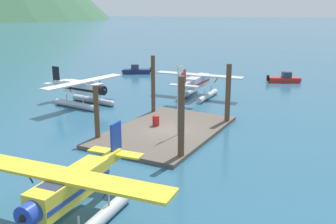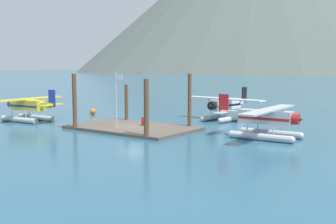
# 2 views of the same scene
# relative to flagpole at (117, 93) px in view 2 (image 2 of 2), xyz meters

# --- Properties ---
(ground_plane) EXTENTS (1200.00, 1200.00, 0.00)m
(ground_plane) POSITION_rel_flagpole_xyz_m (0.72, 1.50, -3.79)
(ground_plane) COLOR #285670
(dock_platform) EXTENTS (12.72, 7.90, 0.30)m
(dock_platform) POSITION_rel_flagpole_xyz_m (0.72, 1.50, -3.64)
(dock_platform) COLOR brown
(dock_platform) RESTS_ON ground
(piling_near_left) EXTENTS (0.44, 0.44, 5.72)m
(piling_near_left) POSITION_rel_flagpole_xyz_m (-3.93, -2.13, -0.93)
(piling_near_left) COLOR brown
(piling_near_left) RESTS_ON ground
(piling_near_right) EXTENTS (0.45, 0.45, 5.36)m
(piling_near_right) POSITION_rel_flagpole_xyz_m (5.50, -2.13, -1.11)
(piling_near_right) COLOR brown
(piling_near_right) RESTS_ON ground
(piling_far_left) EXTENTS (0.40, 0.40, 4.37)m
(piling_far_left) POSITION_rel_flagpole_xyz_m (-3.47, 5.23, -1.60)
(piling_far_left) COLOR brown
(piling_far_left) RESTS_ON ground
(piling_far_right) EXTENTS (0.39, 0.39, 5.72)m
(piling_far_right) POSITION_rel_flagpole_xyz_m (5.23, 5.26, -0.93)
(piling_far_right) COLOR brown
(piling_far_right) RESTS_ON ground
(flagpole) EXTENTS (0.95, 0.10, 5.55)m
(flagpole) POSITION_rel_flagpole_xyz_m (0.00, 0.00, 0.00)
(flagpole) COLOR silver
(flagpole) RESTS_ON dock_platform
(fuel_drum) EXTENTS (0.62, 0.62, 0.88)m
(fuel_drum) POSITION_rel_flagpole_xyz_m (1.25, 2.72, -3.05)
(fuel_drum) COLOR #AD1E19
(fuel_drum) RESTS_ON dock_platform
(mooring_buoy) EXTENTS (0.80, 0.80, 0.80)m
(mooring_buoy) POSITION_rel_flagpole_xyz_m (-12.34, 8.35, -3.39)
(mooring_buoy) COLOR orange
(mooring_buoy) RESTS_ON ground
(seaplane_white_bow_right) EXTENTS (10.49, 7.96, 3.84)m
(seaplane_white_bow_right) POSITION_rel_flagpole_xyz_m (4.92, 13.56, -2.21)
(seaplane_white_bow_right) COLOR #B7BABF
(seaplane_white_bow_right) RESTS_ON ground
(seaplane_yellow_port_aft) EXTENTS (7.97, 10.48, 3.84)m
(seaplane_yellow_port_aft) POSITION_rel_flagpole_xyz_m (-13.48, -1.07, -2.21)
(seaplane_yellow_port_aft) COLOR #B7BABF
(seaplane_yellow_port_aft) RESTS_ON ground
(seaplane_silver_stbd_fwd) EXTENTS (7.98, 10.45, 3.84)m
(seaplane_silver_stbd_fwd) POSITION_rel_flagpole_xyz_m (13.97, 4.38, -2.21)
(seaplane_silver_stbd_fwd) COLOR #B7BABF
(seaplane_silver_stbd_fwd) RESTS_ON ground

